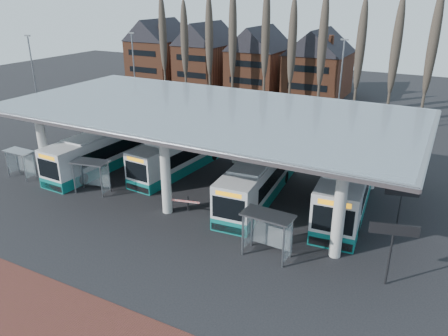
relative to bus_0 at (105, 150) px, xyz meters
The scene contains 17 objects.
ground 12.31m from the bus_0, 36.17° to the right, with size 140.00×140.00×0.00m, color black.
station_canopy 10.70m from the bus_0, ahead, with size 32.00×16.00×6.34m.
poplar_row 28.54m from the bus_0, 69.10° to the left, with size 45.10×1.10×14.50m.
townhouse_row 37.52m from the bus_0, 99.11° to the left, with size 36.80×10.30×12.25m.
lamp_post_a 17.31m from the bus_0, 118.84° to the left, with size 0.80×0.16×10.17m.
lamp_post_b 24.87m from the bus_0, 49.86° to the left, with size 0.80×0.16×10.17m.
lamp_post_d 17.92m from the bus_0, 157.17° to the left, with size 0.80×0.16×10.17m.
bus_0 is the anchor object (origin of this frame).
bus_1 6.94m from the bus_0, 23.04° to the left, with size 3.37×11.71×3.21m.
bus_2 14.62m from the bus_0, ahead, with size 3.53×12.12×3.32m.
bus_3 21.02m from the bus_0, ahead, with size 3.90×13.35×3.66m.
shelter_0 6.88m from the bus_0, 132.72° to the right, with size 2.55×1.30×2.35m.
shelter_1 5.37m from the bus_0, 58.56° to the right, with size 3.02×1.90×2.61m.
shelter_2 19.38m from the bus_0, 19.53° to the right, with size 3.06×1.62×2.78m.
info_sign_0 25.76m from the bus_0, 13.80° to the right, with size 2.42×0.75×3.67m.
info_sign_1 24.70m from the bus_0, ahead, with size 2.04×0.61×3.09m.
barrier 11.88m from the bus_0, 21.14° to the right, with size 2.26×0.88×1.15m.
Camera 1 is at (16.47, -20.18, 14.62)m, focal length 35.00 mm.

